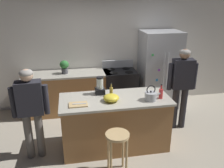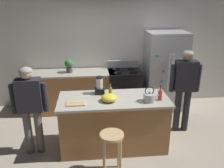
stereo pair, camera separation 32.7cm
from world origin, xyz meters
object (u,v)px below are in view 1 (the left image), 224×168
cutting_board (78,105)px  refrigerator (159,70)px  bar_stool (117,143)px  bottle_soda (161,93)px  person_by_sink_right (182,82)px  kitchen_island (115,123)px  chef_knife (79,104)px  bottle_vinegar (111,91)px  person_by_island_left (31,106)px  potted_plant (64,66)px  mixing_bowl (111,98)px  stove_range (120,89)px  tea_kettle (151,96)px  blender_appliance (100,87)px

cutting_board → refrigerator: bearing=39.6°
bar_stool → bottle_soda: bearing=33.2°
bar_stool → person_by_sink_right: bearing=36.4°
kitchen_island → chef_knife: bearing=-165.4°
refrigerator → bottle_soda: 1.75m
refrigerator → cutting_board: refrigerator is taller
person_by_sink_right → cutting_board: person_by_sink_right is taller
bottle_vinegar → chef_knife: (-0.57, -0.27, -0.06)m
person_by_island_left → potted_plant: bearing=71.6°
kitchen_island → mixing_bowl: size_ratio=7.14×
person_by_island_left → stove_range: bearing=41.1°
potted_plant → bottle_soda: bearing=-46.2°
person_by_island_left → person_by_sink_right: 2.85m
tea_kettle → cutting_board: (-1.21, 0.02, -0.07)m
person_by_island_left → person_by_sink_right: size_ratio=0.94×
kitchen_island → person_by_sink_right: (1.42, 0.41, 0.53)m
person_by_island_left → cutting_board: bearing=-8.4°
potted_plant → mixing_bowl: bearing=-65.0°
stove_range → chef_knife: size_ratio=5.16×
refrigerator → stove_range: 1.05m
potted_plant → bottle_soda: 2.34m
stove_range → cutting_board: 2.04m
stove_range → person_by_sink_right: size_ratio=0.68×
person_by_island_left → potted_plant: size_ratio=5.23×
bottle_soda → cutting_board: 1.41m
blender_appliance → refrigerator: bearing=38.1°
potted_plant → bottle_vinegar: 1.65m
bar_stool → blender_appliance: (-0.13, 0.95, 0.55)m
refrigerator → mixing_bowl: refrigerator is taller
mixing_bowl → stove_range: bearing=72.9°
person_by_sink_right → chef_knife: bearing=-164.3°
person_by_island_left → potted_plant: 1.70m
stove_range → bottle_soda: size_ratio=4.43×
mixing_bowl → tea_kettle: tea_kettle is taller
potted_plant → tea_kettle: (1.43, -1.73, -0.09)m
tea_kettle → cutting_board: tea_kettle is taller
bar_stool → tea_kettle: size_ratio=2.55×
bottle_soda → bottle_vinegar: bearing=162.7°
kitchen_island → blender_appliance: (-0.23, 0.24, 0.61)m
person_by_island_left → blender_appliance: size_ratio=4.94×
stove_range → bottle_soda: 1.79m
bar_stool → chef_knife: size_ratio=3.19×
refrigerator → stove_range: (-0.96, 0.02, -0.44)m
potted_plant → chef_knife: potted_plant is taller
blender_appliance → tea_kettle: 0.91m
person_by_sink_right → chef_knife: (-2.04, -0.57, -0.04)m
bar_stool → cutting_board: size_ratio=2.34×
tea_kettle → stove_range: bearing=95.3°
person_by_sink_right → mixing_bowl: person_by_sink_right is taller
refrigerator → bottle_vinegar: size_ratio=7.84×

